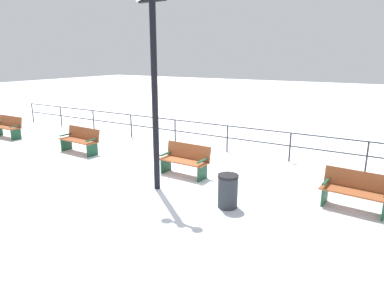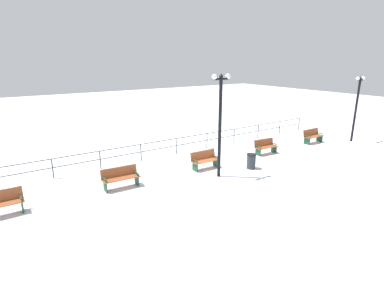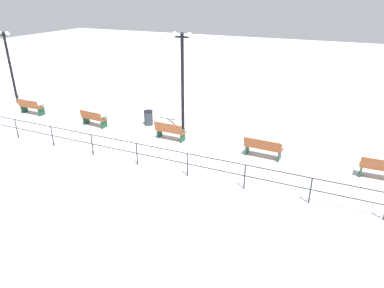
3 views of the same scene
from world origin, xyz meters
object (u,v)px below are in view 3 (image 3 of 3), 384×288
at_px(bench_second, 263,148).
at_px(bench_fifth, 31,107).
at_px(bench_nearest, 381,168).
at_px(lamppost_middle, 182,73).
at_px(bench_fourth, 93,118).
at_px(trash_bin, 148,118).
at_px(bench_third, 170,131).
at_px(lamppost_far, 9,59).

distance_m(bench_second, bench_fifth, 13.46).
height_order(bench_nearest, bench_fifth, bench_fifth).
height_order(bench_second, bench_fifth, bench_fifth).
bearing_deg(lamppost_middle, bench_fourth, 105.80).
bearing_deg(bench_second, lamppost_middle, 75.62).
bearing_deg(bench_fifth, bench_second, -90.11).
distance_m(bench_nearest, trash_bin, 11.06).
bearing_deg(bench_third, bench_fourth, 92.25).
xyz_separation_m(bench_second, trash_bin, (1.42, 6.48, -0.08)).
xyz_separation_m(bench_fifth, lamppost_middle, (1.25, -9.05, 2.51)).
bearing_deg(bench_third, trash_bin, 57.92).
height_order(bench_second, lamppost_far, lamppost_far).
bearing_deg(bench_fifth, trash_bin, -78.93).
distance_m(bench_third, bench_fourth, 4.49).
height_order(bench_fifth, lamppost_far, lamppost_far).
bearing_deg(bench_second, bench_fifth, 92.18).
height_order(bench_nearest, bench_second, bench_nearest).
bearing_deg(trash_bin, lamppost_middle, -92.18).
distance_m(bench_fifth, lamppost_far, 3.68).
relative_size(bench_nearest, trash_bin, 1.95).
bearing_deg(bench_nearest, bench_fifth, 88.93).
bearing_deg(bench_fifth, bench_third, -89.77).
bearing_deg(trash_bin, bench_third, -123.92).
bearing_deg(bench_fourth, trash_bin, -56.88).
bearing_deg(bench_third, bench_fifth, 91.81).
bearing_deg(bench_third, bench_second, -89.22).
bearing_deg(bench_fourth, bench_fifth, 93.91).
bearing_deg(bench_fourth, bench_third, -85.20).
bearing_deg(bench_nearest, lamppost_middle, 80.54).
distance_m(bench_fourth, lamppost_far, 7.56).
relative_size(bench_nearest, bench_fifth, 0.99).
relative_size(bench_second, bench_third, 1.10).
bearing_deg(bench_second, trash_bin, 80.18).
bearing_deg(lamppost_far, bench_nearest, -93.82).
distance_m(bench_third, bench_fifth, 8.97).
bearing_deg(bench_fifth, bench_nearest, -90.11).
bearing_deg(bench_nearest, bench_second, 88.94).
relative_size(bench_nearest, bench_second, 0.93).
xyz_separation_m(lamppost_middle, lamppost_far, (0.00, 11.64, -0.21)).
distance_m(bench_nearest, lamppost_middle, 9.35).
height_order(bench_fourth, lamppost_far, lamppost_far).
distance_m(bench_nearest, bench_third, 8.98).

